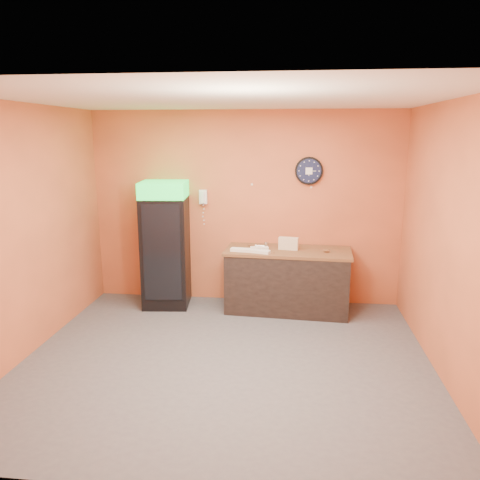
# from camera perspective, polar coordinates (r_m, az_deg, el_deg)

# --- Properties ---
(floor) EXTENTS (4.50, 4.50, 0.00)m
(floor) POSITION_cam_1_polar(r_m,az_deg,el_deg) (5.38, -1.68, -14.39)
(floor) COLOR #47474C
(floor) RESTS_ON ground
(back_wall) EXTENTS (4.50, 0.02, 2.80)m
(back_wall) POSITION_cam_1_polar(r_m,az_deg,el_deg) (6.86, 0.61, 3.90)
(back_wall) COLOR #D96A3D
(back_wall) RESTS_ON floor
(left_wall) EXTENTS (0.02, 4.00, 2.80)m
(left_wall) POSITION_cam_1_polar(r_m,az_deg,el_deg) (5.68, -24.87, 0.84)
(left_wall) COLOR #D96A3D
(left_wall) RESTS_ON floor
(right_wall) EXTENTS (0.02, 4.00, 2.80)m
(right_wall) POSITION_cam_1_polar(r_m,az_deg,el_deg) (5.10, 24.11, -0.33)
(right_wall) COLOR #D96A3D
(right_wall) RESTS_ON floor
(ceiling) EXTENTS (4.50, 4.00, 0.02)m
(ceiling) POSITION_cam_1_polar(r_m,az_deg,el_deg) (4.80, -1.91, 16.86)
(ceiling) COLOR white
(ceiling) RESTS_ON back_wall
(beverage_cooler) EXTENTS (0.70, 0.70, 1.81)m
(beverage_cooler) POSITION_cam_1_polar(r_m,az_deg,el_deg) (6.79, -9.16, -0.79)
(beverage_cooler) COLOR black
(beverage_cooler) RESTS_ON floor
(prep_counter) EXTENTS (1.73, 0.85, 0.84)m
(prep_counter) POSITION_cam_1_polar(r_m,az_deg,el_deg) (6.68, 5.80, -5.04)
(prep_counter) COLOR black
(prep_counter) RESTS_ON floor
(wall_clock) EXTENTS (0.39, 0.06, 0.39)m
(wall_clock) POSITION_cam_1_polar(r_m,az_deg,el_deg) (6.73, 8.40, 8.34)
(wall_clock) COLOR black
(wall_clock) RESTS_ON back_wall
(wall_phone) EXTENTS (0.11, 0.10, 0.21)m
(wall_phone) POSITION_cam_1_polar(r_m,az_deg,el_deg) (6.87, -4.51, 5.26)
(wall_phone) COLOR white
(wall_phone) RESTS_ON back_wall
(butcher_paper) EXTENTS (1.78, 0.86, 0.04)m
(butcher_paper) POSITION_cam_1_polar(r_m,az_deg,el_deg) (6.56, 5.89, -1.36)
(butcher_paper) COLOR brown
(butcher_paper) RESTS_ON prep_counter
(sub_roll_stack) EXTENTS (0.28, 0.13, 0.17)m
(sub_roll_stack) POSITION_cam_1_polar(r_m,az_deg,el_deg) (6.55, 5.93, -0.43)
(sub_roll_stack) COLOR beige
(sub_roll_stack) RESTS_ON butcher_paper
(wrapped_sandwich_left) EXTENTS (0.30, 0.15, 0.04)m
(wrapped_sandwich_left) POSITION_cam_1_polar(r_m,az_deg,el_deg) (6.44, 0.12, -1.21)
(wrapped_sandwich_left) COLOR white
(wrapped_sandwich_left) RESTS_ON butcher_paper
(wrapped_sandwich_mid) EXTENTS (0.29, 0.18, 0.04)m
(wrapped_sandwich_mid) POSITION_cam_1_polar(r_m,az_deg,el_deg) (6.36, 2.45, -1.41)
(wrapped_sandwich_mid) COLOR white
(wrapped_sandwich_mid) RESTS_ON butcher_paper
(wrapped_sandwich_right) EXTENTS (0.27, 0.14, 0.04)m
(wrapped_sandwich_right) POSITION_cam_1_polar(r_m,az_deg,el_deg) (6.55, 2.37, -1.00)
(wrapped_sandwich_right) COLOR white
(wrapped_sandwich_right) RESTS_ON butcher_paper
(kitchen_tool) EXTENTS (0.07, 0.07, 0.07)m
(kitchen_tool) POSITION_cam_1_polar(r_m,az_deg,el_deg) (6.71, 3.22, -0.54)
(kitchen_tool) COLOR silver
(kitchen_tool) RESTS_ON butcher_paper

